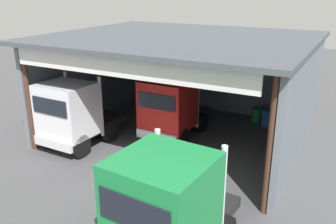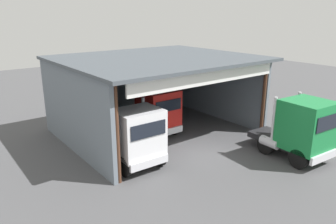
{
  "view_description": "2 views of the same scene",
  "coord_description": "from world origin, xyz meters",
  "px_view_note": "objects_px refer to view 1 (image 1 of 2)",
  "views": [
    {
      "loc": [
        7.98,
        -11.29,
        7.7
      ],
      "look_at": [
        0.0,
        3.57,
        1.83
      ],
      "focal_mm": 38.73,
      "sensor_mm": 36.0,
      "label": 1
    },
    {
      "loc": [
        -12.69,
        -12.95,
        8.25
      ],
      "look_at": [
        0.0,
        3.57,
        1.83
      ],
      "focal_mm": 34.47,
      "sensor_mm": 36.0,
      "label": 2
    }
  ],
  "objects_px": {
    "truck_red_right_bay": "(171,108)",
    "oil_drum": "(257,115)",
    "tool_cart": "(271,118)",
    "truck_green_center_left_bay": "(167,210)",
    "truck_white_center_bay": "(72,114)"
  },
  "relations": [
    {
      "from": "truck_red_right_bay",
      "to": "oil_drum",
      "type": "relative_size",
      "value": 5.94
    },
    {
      "from": "truck_red_right_bay",
      "to": "tool_cart",
      "type": "distance_m",
      "value": 6.13
    },
    {
      "from": "tool_cart",
      "to": "truck_green_center_left_bay",
      "type": "bearing_deg",
      "value": -89.9
    },
    {
      "from": "truck_green_center_left_bay",
      "to": "tool_cart",
      "type": "height_order",
      "value": "truck_green_center_left_bay"
    },
    {
      "from": "truck_green_center_left_bay",
      "to": "oil_drum",
      "type": "distance_m",
      "value": 13.11
    },
    {
      "from": "truck_white_center_bay",
      "to": "truck_green_center_left_bay",
      "type": "bearing_deg",
      "value": 148.96
    },
    {
      "from": "truck_red_right_bay",
      "to": "truck_green_center_left_bay",
      "type": "xyz_separation_m",
      "value": [
        4.33,
        -8.39,
        0.2
      ]
    },
    {
      "from": "oil_drum",
      "to": "tool_cart",
      "type": "height_order",
      "value": "tool_cart"
    },
    {
      "from": "truck_white_center_bay",
      "to": "truck_green_center_left_bay",
      "type": "relative_size",
      "value": 0.94
    },
    {
      "from": "tool_cart",
      "to": "truck_white_center_bay",
      "type": "bearing_deg",
      "value": -136.92
    },
    {
      "from": "truck_green_center_left_bay",
      "to": "oil_drum",
      "type": "height_order",
      "value": "truck_green_center_left_bay"
    },
    {
      "from": "truck_white_center_bay",
      "to": "oil_drum",
      "type": "distance_m",
      "value": 10.73
    },
    {
      "from": "truck_red_right_bay",
      "to": "truck_white_center_bay",
      "type": "bearing_deg",
      "value": 42.12
    },
    {
      "from": "truck_red_right_bay",
      "to": "truck_green_center_left_bay",
      "type": "height_order",
      "value": "truck_green_center_left_bay"
    },
    {
      "from": "truck_green_center_left_bay",
      "to": "tool_cart",
      "type": "bearing_deg",
      "value": -85.62
    }
  ]
}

